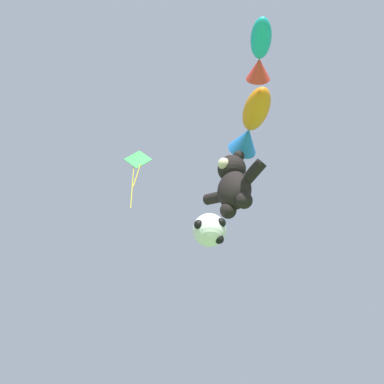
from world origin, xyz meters
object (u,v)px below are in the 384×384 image
object	(u,v)px
teddy_bear_kite	(233,183)
diamond_kite	(137,164)
fish_kite_tangerine	(251,125)
fish_kite_teal	(260,54)
soccer_ball_kite	(210,230)

from	to	relation	value
teddy_bear_kite	diamond_kite	distance (m)	4.92
teddy_bear_kite	diamond_kite	size ratio (longest dim) A/B	0.74
fish_kite_tangerine	diamond_kite	size ratio (longest dim) A/B	0.76
diamond_kite	fish_kite_tangerine	bearing A→B (deg)	8.13
fish_kite_tangerine	diamond_kite	distance (m)	4.91
fish_kite_teal	teddy_bear_kite	bearing A→B (deg)	145.22
teddy_bear_kite	fish_kite_teal	bearing A→B (deg)	-34.78
teddy_bear_kite	fish_kite_tangerine	bearing A→B (deg)	-9.02
fish_kite_tangerine	fish_kite_teal	world-z (taller)	fish_kite_tangerine
soccer_ball_kite	fish_kite_teal	distance (m)	4.56
soccer_ball_kite	fish_kite_tangerine	world-z (taller)	fish_kite_tangerine
soccer_ball_kite	fish_kite_teal	world-z (taller)	fish_kite_teal
fish_kite_teal	diamond_kite	world-z (taller)	diamond_kite
fish_kite_teal	fish_kite_tangerine	bearing A→B (deg)	133.99
soccer_ball_kite	fish_kite_tangerine	bearing A→B (deg)	-0.34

